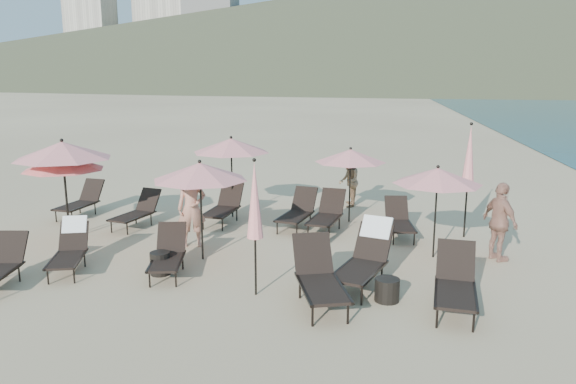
# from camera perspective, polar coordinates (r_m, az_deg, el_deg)

# --- Properties ---
(ground) EXTENTS (800.00, 800.00, 0.00)m
(ground) POSITION_cam_1_polar(r_m,az_deg,el_deg) (10.45, -1.54, -10.01)
(ground) COLOR #D6BA8C
(ground) RESTS_ON ground
(volcanic_headland) EXTENTS (690.00, 690.00, 55.00)m
(volcanic_headland) POSITION_cam_1_polar(r_m,az_deg,el_deg) (320.63, 21.58, 15.46)
(volcanic_headland) COLOR brown
(volcanic_headland) RESTS_ON ground
(hotel_skyline) EXTENTS (109.00, 82.00, 55.00)m
(hotel_skyline) POSITION_cam_1_polar(r_m,az_deg,el_deg) (297.16, -10.92, 15.94)
(hotel_skyline) COLOR beige
(hotel_skyline) RESTS_ON ground
(lounger_1) EXTENTS (0.97, 1.65, 0.97)m
(lounger_1) POSITION_cam_1_polar(r_m,az_deg,el_deg) (12.18, -21.29, -5.28)
(lounger_1) COLOR black
(lounger_1) RESTS_ON ground
(lounger_2) EXTENTS (0.87, 1.63, 0.89)m
(lounger_2) POSITION_cam_1_polar(r_m,az_deg,el_deg) (11.40, -12.07, -6.14)
(lounger_2) COLOR black
(lounger_2) RESTS_ON ground
(lounger_3) EXTENTS (1.20, 1.95, 1.05)m
(lounger_3) POSITION_cam_1_polar(r_m,az_deg,el_deg) (9.76, 3.19, -8.58)
(lounger_3) COLOR black
(lounger_3) RESTS_ON ground
(lounger_4) EXTENTS (1.23, 1.97, 1.16)m
(lounger_4) POSITION_cam_1_polar(r_m,az_deg,el_deg) (10.67, 7.85, -6.47)
(lounger_4) COLOR black
(lounger_4) RESTS_ON ground
(lounger_5) EXTENTS (0.88, 1.82, 1.00)m
(lounger_5) POSITION_cam_1_polar(r_m,az_deg,el_deg) (9.94, 16.66, -8.83)
(lounger_5) COLOR black
(lounger_5) RESTS_ON ground
(lounger_6) EXTENTS (0.84, 1.68, 0.93)m
(lounger_6) POSITION_cam_1_polar(r_m,az_deg,el_deg) (16.54, -20.27, -0.83)
(lounger_6) COLOR black
(lounger_6) RESTS_ON ground
(lounger_7) EXTENTS (0.96, 1.65, 0.89)m
(lounger_7) POSITION_cam_1_polar(r_m,az_deg,el_deg) (14.97, -15.07, -1.87)
(lounger_7) COLOR black
(lounger_7) RESTS_ON ground
(lounger_8) EXTENTS (0.83, 1.74, 0.96)m
(lounger_8) POSITION_cam_1_polar(r_m,az_deg,el_deg) (14.93, -6.53, -1.42)
(lounger_8) COLOR black
(lounger_8) RESTS_ON ground
(lounger_9) EXTENTS (0.97, 1.74, 0.94)m
(lounger_9) POSITION_cam_1_polar(r_m,az_deg,el_deg) (14.36, 0.99, -1.93)
(lounger_9) COLOR black
(lounger_9) RESTS_ON ground
(lounger_10) EXTENTS (0.93, 1.75, 0.96)m
(lounger_10) POSITION_cam_1_polar(r_m,az_deg,el_deg) (14.11, 3.98, -2.19)
(lounger_10) COLOR black
(lounger_10) RESTS_ON ground
(lounger_11) EXTENTS (0.74, 1.57, 0.87)m
(lounger_11) POSITION_cam_1_polar(r_m,az_deg,el_deg) (13.88, 11.24, -2.81)
(lounger_11) COLOR black
(lounger_11) RESTS_ON ground
(umbrella_open_0) EXTENTS (2.25, 2.25, 2.42)m
(umbrella_open_0) POSITION_cam_1_polar(r_m,az_deg,el_deg) (14.05, -21.94, 3.93)
(umbrella_open_0) COLOR black
(umbrella_open_0) RESTS_ON ground
(umbrella_open_1) EXTENTS (2.01, 2.01, 2.16)m
(umbrella_open_1) POSITION_cam_1_polar(r_m,az_deg,el_deg) (11.77, -8.94, 2.07)
(umbrella_open_1) COLOR black
(umbrella_open_1) RESTS_ON ground
(umbrella_open_2) EXTENTS (1.88, 1.88, 2.02)m
(umbrella_open_2) POSITION_cam_1_polar(r_m,az_deg,el_deg) (12.19, 14.95, 1.57)
(umbrella_open_2) COLOR black
(umbrella_open_2) RESTS_ON ground
(umbrella_open_3) EXTENTS (2.08, 2.08, 2.24)m
(umbrella_open_3) POSITION_cam_1_polar(r_m,az_deg,el_deg) (15.20, -5.79, 4.72)
(umbrella_open_3) COLOR black
(umbrella_open_3) RESTS_ON ground
(umbrella_open_4) EXTENTS (1.87, 1.87, 2.01)m
(umbrella_open_4) POSITION_cam_1_polar(r_m,az_deg,el_deg) (14.75, 6.37, 3.68)
(umbrella_open_4) COLOR black
(umbrella_open_4) RESTS_ON ground
(umbrella_open_5) EXTENTS (1.92, 1.92, 2.06)m
(umbrella_open_5) POSITION_cam_1_polar(r_m,az_deg,el_deg) (14.31, -21.89, 2.78)
(umbrella_open_5) COLOR black
(umbrella_open_5) RESTS_ON ground
(umbrella_closed_0) EXTENTS (0.29, 0.29, 2.49)m
(umbrella_closed_0) POSITION_cam_1_polar(r_m,az_deg,el_deg) (9.77, -3.40, -0.93)
(umbrella_closed_0) COLOR black
(umbrella_closed_0) RESTS_ON ground
(umbrella_closed_1) EXTENTS (0.33, 0.33, 2.78)m
(umbrella_closed_1) POSITION_cam_1_polar(r_m,az_deg,el_deg) (13.91, 17.92, 3.29)
(umbrella_closed_1) COLOR black
(umbrella_closed_1) RESTS_ON ground
(side_table_0) EXTENTS (0.40, 0.40, 0.46)m
(side_table_0) POSITION_cam_1_polar(r_m,az_deg,el_deg) (11.46, -12.86, -7.07)
(side_table_0) COLOR black
(side_table_0) RESTS_ON ground
(side_table_1) EXTENTS (0.44, 0.44, 0.41)m
(side_table_1) POSITION_cam_1_polar(r_m,az_deg,el_deg) (10.10, 10.03, -9.76)
(side_table_1) COLOR black
(side_table_1) RESTS_ON ground
(beachgoer_a) EXTENTS (0.76, 0.62, 1.78)m
(beachgoer_a) POSITION_cam_1_polar(r_m,az_deg,el_deg) (12.96, -9.76, -1.62)
(beachgoer_a) COLOR tan
(beachgoer_a) RESTS_ON ground
(beachgoer_b) EXTENTS (0.60, 0.76, 1.52)m
(beachgoer_b) POSITION_cam_1_polar(r_m,az_deg,el_deg) (16.65, 6.20, 1.11)
(beachgoer_b) COLOR #9D7551
(beachgoer_b) RESTS_ON ground
(beachgoer_c) EXTENTS (0.82, 1.06, 1.68)m
(beachgoer_c) POSITION_cam_1_polar(r_m,az_deg,el_deg) (12.62, 20.75, -2.86)
(beachgoer_c) COLOR #AB7661
(beachgoer_c) RESTS_ON ground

